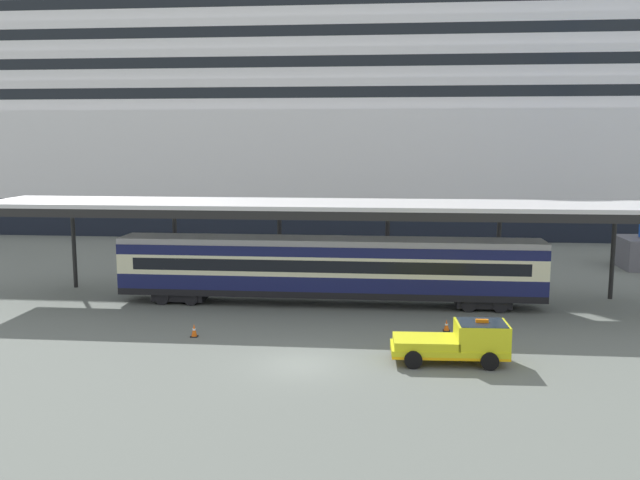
{
  "coord_description": "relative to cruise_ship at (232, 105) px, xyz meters",
  "views": [
    {
      "loc": [
        3.73,
        -29.12,
        9.96
      ],
      "look_at": [
        0.09,
        8.05,
        4.5
      ],
      "focal_mm": 38.16,
      "sensor_mm": 36.0,
      "label": 1
    }
  ],
  "objects": [
    {
      "name": "cruise_ship",
      "position": [
        0.0,
        0.0,
        0.0
      ],
      "size": [
        140.73,
        25.55,
        39.57
      ],
      "color": "black",
      "rests_on": "ground"
    },
    {
      "name": "ground_plane",
      "position": [
        14.76,
        -51.87,
        -14.16
      ],
      "size": [
        400.0,
        400.0,
        0.0
      ],
      "primitive_type": "plane",
      "color": "slate"
    },
    {
      "name": "traffic_cone_mid",
      "position": [
        21.75,
        -45.67,
        -13.86
      ],
      "size": [
        0.36,
        0.36,
        0.62
      ],
      "color": "black",
      "rests_on": "ground"
    },
    {
      "name": "traffic_cone_near",
      "position": [
        8.77,
        -48.01,
        -13.82
      ],
      "size": [
        0.36,
        0.36,
        0.69
      ],
      "color": "black",
      "rests_on": "ground"
    },
    {
      "name": "train_carriage",
      "position": [
        15.05,
        -40.38,
        -11.84
      ],
      "size": [
        25.67,
        2.81,
        4.11
      ],
      "color": "black",
      "rests_on": "ground"
    },
    {
      "name": "service_truck",
      "position": [
        21.92,
        -50.79,
        -13.17
      ],
      "size": [
        5.27,
        2.4,
        2.02
      ],
      "color": "yellow",
      "rests_on": "ground"
    },
    {
      "name": "platform_canopy",
      "position": [
        15.05,
        -39.94,
        -8.18
      ],
      "size": [
        42.51,
        6.26,
        6.25
      ],
      "color": "silver",
      "rests_on": "ground"
    }
  ]
}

